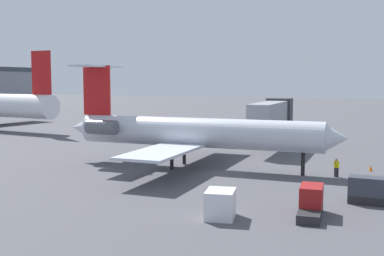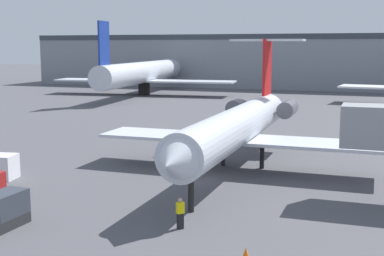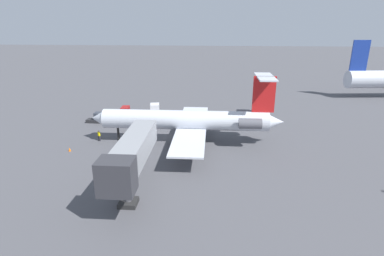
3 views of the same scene
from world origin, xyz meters
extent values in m
cube|color=#4C4C51|center=(0.00, 0.00, -0.05)|extent=(400.00, 400.00, 0.10)
cylinder|color=silver|center=(0.77, 3.17, 3.56)|extent=(3.09, 24.79, 2.89)
cone|color=silver|center=(0.88, -10.02, 3.56)|extent=(2.76, 2.22, 2.74)
cone|color=silver|center=(0.66, 16.45, 3.56)|extent=(2.47, 2.62, 2.45)
cube|color=silver|center=(6.78, 4.21, 2.41)|extent=(10.33, 4.48, 0.24)
cube|color=silver|center=(-5.25, 4.12, 2.41)|extent=(10.33, 4.48, 0.24)
cylinder|color=#595960|center=(3.04, 12.57, 3.96)|extent=(1.53, 3.21, 1.50)
cylinder|color=#595960|center=(-1.65, 12.53, 3.96)|extent=(1.53, 3.21, 1.50)
cube|color=red|center=(0.68, 14.55, 7.62)|extent=(0.27, 3.20, 5.25)
cube|color=silver|center=(0.68, 14.55, 10.15)|extent=(6.82, 2.46, 0.20)
cylinder|color=black|center=(0.86, -7.22, 1.06)|extent=(0.36, 0.36, 2.11)
cylinder|color=black|center=(2.35, 5.18, 1.06)|extent=(0.36, 0.36, 2.11)
cylinder|color=black|center=(-0.84, 5.15, 1.06)|extent=(0.36, 0.36, 2.11)
cube|color=black|center=(1.30, -10.14, 0.42)|extent=(0.39, 0.40, 0.85)
cube|color=yellow|center=(1.30, -10.14, 1.15)|extent=(0.46, 0.47, 0.60)
sphere|color=tan|center=(1.30, -10.14, 1.57)|extent=(0.24, 0.24, 0.24)
cube|color=#333842|center=(-7.64, -12.99, 1.25)|extent=(1.48, 2.45, 1.30)
cube|color=silver|center=(-14.94, -4.56, 0.89)|extent=(2.54, 2.16, 1.79)
cone|color=orange|center=(5.57, -12.93, 0.28)|extent=(0.36, 0.36, 0.55)
cube|color=gray|center=(0.00, 93.14, 6.12)|extent=(143.61, 25.36, 12.24)
cube|color=#333842|center=(0.00, 80.65, 11.64)|extent=(143.61, 0.60, 1.20)
cylinder|color=silver|center=(-33.39, 60.31, 4.48)|extent=(8.54, 43.19, 4.16)
cube|color=navy|center=(-31.39, 40.91, 10.06)|extent=(0.71, 4.01, 7.00)
cube|color=silver|center=(-33.39, 60.31, 2.80)|extent=(36.54, 9.67, 0.30)
cube|color=black|center=(-33.39, 60.31, 1.20)|extent=(1.20, 2.80, 2.40)
camera|label=1|loc=(-43.37, -14.03, 8.71)|focal=45.23mm
camera|label=2|loc=(11.02, -35.40, 9.61)|focal=49.67mm
camera|label=3|loc=(44.56, 7.61, 17.48)|focal=28.82mm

